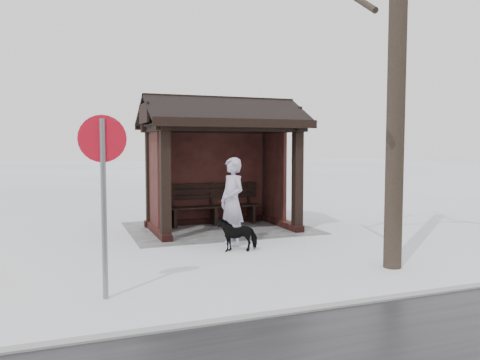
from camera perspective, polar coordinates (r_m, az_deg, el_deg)
name	(u,v)px	position (r m, az deg, el deg)	size (l,w,h in m)	color
ground	(222,230)	(10.99, -2.23, -6.07)	(120.00, 120.00, 0.00)	white
kerb	(361,303)	(6.16, 14.54, -14.31)	(120.00, 0.15, 0.06)	gray
trampled_patch	(219,228)	(11.18, -2.55, -5.86)	(4.20, 3.20, 0.02)	#97979C
bus_shelter	(219,137)	(10.97, -2.52, 5.27)	(3.60, 2.40, 3.09)	#321412
pedestrian	(232,202)	(9.15, -0.94, -2.66)	(0.63, 0.41, 1.73)	#B0A4C1
dog	(237,234)	(8.80, -0.32, -6.62)	(0.33, 0.72, 0.61)	black
road_sign	(103,167)	(6.13, -16.37, 1.54)	(0.60, 0.11, 2.34)	slate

